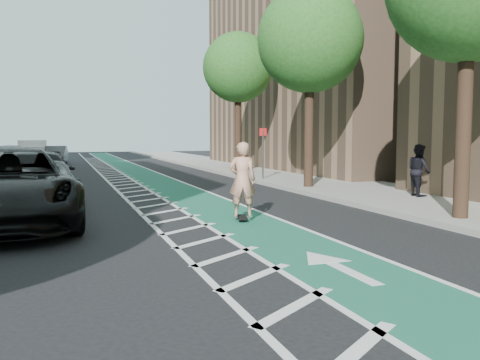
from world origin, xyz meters
name	(u,v)px	position (x,y,z in m)	size (l,w,h in m)	color
ground	(130,247)	(0.00, 0.00, 0.00)	(120.00, 120.00, 0.00)	black
bike_lane	(174,189)	(3.00, 10.00, 0.01)	(2.00, 90.00, 0.01)	#1C6243
buffer_strip	(136,191)	(1.50, 10.00, 0.01)	(1.40, 90.00, 0.01)	silver
sidewalk_right	(320,183)	(9.50, 10.00, 0.07)	(5.00, 90.00, 0.15)	gray
curb_right	(268,184)	(7.05, 10.00, 0.08)	(0.12, 90.00, 0.16)	gray
building_right_far	(357,24)	(17.50, 20.00, 9.50)	(14.00, 22.00, 19.00)	#84664C
tree_r_c	(310,40)	(7.90, 8.00, 5.77)	(4.20, 4.20, 7.90)	#382619
tree_r_d	(240,67)	(7.90, 16.00, 5.77)	(4.20, 4.20, 7.90)	#382619
sign_post	(263,153)	(7.60, 12.00, 1.35)	(0.35, 0.08, 2.47)	#4C4C4C
skateboard	(242,217)	(3.04, 2.09, 0.09)	(0.42, 0.81, 0.11)	black
skateboarder	(242,179)	(3.04, 2.09, 1.04)	(0.68, 0.45, 1.88)	tan
suv_near	(9,187)	(-2.40, 3.26, 0.92)	(3.07, 6.65, 1.85)	black
suv_far	(36,178)	(-1.97, 7.50, 0.81)	(2.26, 5.56, 1.61)	black
car_silver	(11,157)	(-4.08, 23.59, 0.84)	(1.98, 4.92, 1.68)	#ACABB0
car_grey	(56,155)	(-1.59, 30.60, 0.68)	(1.45, 4.15, 1.37)	#58595E
pedestrian	(419,170)	(9.85, 3.92, 1.01)	(0.83, 0.65, 1.71)	black
box_truck	(33,153)	(-3.26, 32.07, 0.82)	(1.98, 4.29, 1.78)	white
barrel_b	(47,176)	(-1.80, 12.99, 0.43)	(0.67, 0.67, 0.91)	orange
barrel_c	(11,171)	(-3.56, 17.22, 0.43)	(0.67, 0.67, 0.92)	#DF510B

